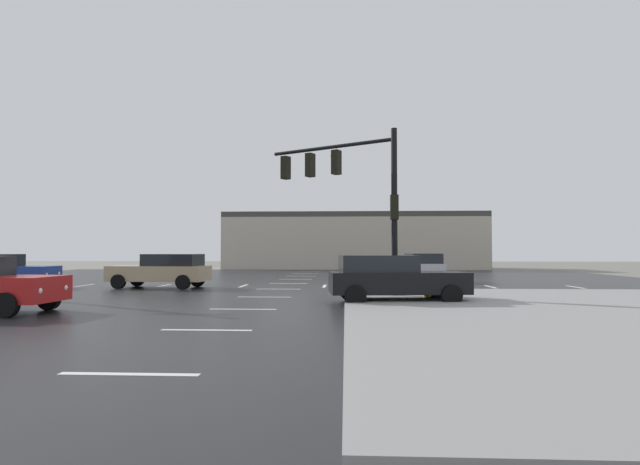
{
  "coord_description": "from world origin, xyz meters",
  "views": [
    {
      "loc": [
        3.03,
        -25.1,
        1.75
      ],
      "look_at": [
        1.56,
        4.39,
        2.81
      ],
      "focal_mm": 28.8,
      "sensor_mm": 36.0,
      "label": 1
    }
  ],
  "objects_px": {
    "traffic_signal_mast": "(351,183)",
    "sedan_black": "(393,278)",
    "fire_hydrant": "(427,286)",
    "sedan_silver": "(421,267)",
    "sedan_tan": "(163,270)"
  },
  "relations": [
    {
      "from": "traffic_signal_mast",
      "to": "sedan_black",
      "type": "bearing_deg",
      "value": 148.17
    },
    {
      "from": "sedan_black",
      "to": "fire_hydrant",
      "type": "bearing_deg",
      "value": 28.94
    },
    {
      "from": "sedan_silver",
      "to": "sedan_black",
      "type": "distance_m",
      "value": 12.71
    },
    {
      "from": "traffic_signal_mast",
      "to": "sedan_black",
      "type": "relative_size",
      "value": 1.31
    },
    {
      "from": "traffic_signal_mast",
      "to": "sedan_silver",
      "type": "height_order",
      "value": "traffic_signal_mast"
    },
    {
      "from": "sedan_silver",
      "to": "sedan_tan",
      "type": "distance_m",
      "value": 14.18
    },
    {
      "from": "sedan_black",
      "to": "sedan_silver",
      "type": "bearing_deg",
      "value": 71.24
    },
    {
      "from": "sedan_silver",
      "to": "sedan_black",
      "type": "height_order",
      "value": "same"
    },
    {
      "from": "sedan_black",
      "to": "sedan_tan",
      "type": "distance_m",
      "value": 11.97
    },
    {
      "from": "fire_hydrant",
      "to": "sedan_silver",
      "type": "height_order",
      "value": "sedan_silver"
    },
    {
      "from": "traffic_signal_mast",
      "to": "sedan_silver",
      "type": "distance_m",
      "value": 11.31
    },
    {
      "from": "sedan_black",
      "to": "sedan_tan",
      "type": "relative_size",
      "value": 1.01
    },
    {
      "from": "fire_hydrant",
      "to": "sedan_silver",
      "type": "relative_size",
      "value": 0.17
    },
    {
      "from": "sedan_black",
      "to": "sedan_tan",
      "type": "bearing_deg",
      "value": 141.26
    },
    {
      "from": "traffic_signal_mast",
      "to": "fire_hydrant",
      "type": "xyz_separation_m",
      "value": [
        2.62,
        -1.57,
        -3.82
      ]
    }
  ]
}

